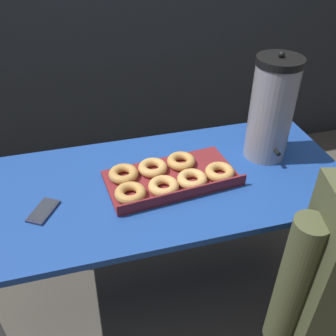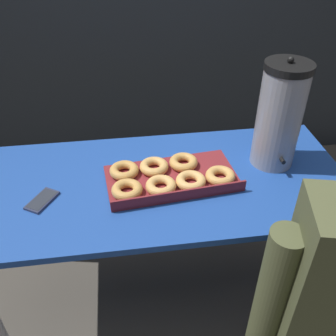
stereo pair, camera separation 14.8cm
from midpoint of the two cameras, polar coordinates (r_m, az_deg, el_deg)
name	(u,v)px [view 1 (the left image)]	position (r m, az deg, el deg)	size (l,w,h in m)	color
ground_plane	(167,288)	(2.04, -2.36, -17.97)	(12.00, 12.00, 0.00)	#4C473F
folding_table	(167,189)	(1.54, -2.97, -3.31)	(1.48, 0.69, 0.72)	#1E479E
donut_box	(169,177)	(1.49, -2.69, -1.52)	(0.54, 0.32, 0.05)	maroon
coffee_urn	(271,110)	(1.58, 12.93, 8.60)	(0.18, 0.21, 0.46)	#939399
cell_phone	(43,211)	(1.46, -21.27, -6.24)	(0.13, 0.15, 0.01)	#2D334C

